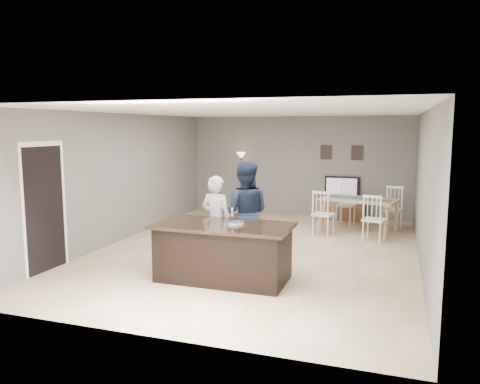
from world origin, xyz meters
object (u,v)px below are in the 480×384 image
(kitchen_island, at_px, (223,252))
(plate_stack, at_px, (236,223))
(tv_console, at_px, (341,208))
(television, at_px, (342,187))
(dining_table, at_px, (359,204))
(floor_lamp, at_px, (241,166))
(birthday_cake, at_px, (232,219))
(woman, at_px, (216,221))
(man, at_px, (245,213))

(kitchen_island, xyz_separation_m, plate_stack, (0.19, 0.06, 0.47))
(tv_console, height_order, television, television)
(dining_table, distance_m, floor_lamp, 3.67)
(plate_stack, xyz_separation_m, floor_lamp, (-1.76, 5.53, 0.41))
(tv_console, relative_size, birthday_cake, 5.09)
(floor_lamp, bearing_deg, tv_console, -0.41)
(dining_table, bearing_deg, plate_stack, -97.14)
(television, distance_m, birthday_cake, 5.59)
(tv_console, height_order, dining_table, dining_table)
(kitchen_island, bearing_deg, plate_stack, 16.38)
(television, height_order, dining_table, television)
(woman, height_order, birthday_cake, woman)
(plate_stack, relative_size, dining_table, 0.12)
(kitchen_island, distance_m, floor_lamp, 5.87)
(kitchen_island, distance_m, dining_table, 4.56)
(tv_console, relative_size, woman, 0.76)
(tv_console, xyz_separation_m, man, (-1.15, -4.66, 0.62))
(birthday_cake, relative_size, dining_table, 0.11)
(television, xyz_separation_m, woman, (-1.59, -4.95, -0.07))
(birthday_cake, distance_m, dining_table, 4.38)
(tv_console, relative_size, floor_lamp, 0.70)
(floor_lamp, bearing_deg, man, -70.81)
(tv_console, distance_m, television, 0.57)
(television, height_order, man, man)
(plate_stack, bearing_deg, man, 98.97)
(man, bearing_deg, woman, 16.67)
(man, height_order, floor_lamp, man)
(man, height_order, birthday_cake, man)
(man, bearing_deg, floor_lamp, -80.93)
(kitchen_island, relative_size, dining_table, 0.98)
(kitchen_island, distance_m, plate_stack, 0.51)
(dining_table, bearing_deg, kitchen_island, -99.13)
(kitchen_island, bearing_deg, birthday_cake, 59.64)
(dining_table, bearing_deg, birthday_cake, -98.81)
(man, relative_size, floor_lamp, 1.07)
(tv_console, xyz_separation_m, plate_stack, (-1.01, -5.51, 0.62))
(tv_console, bearing_deg, birthday_cake, -101.56)
(kitchen_island, relative_size, birthday_cake, 9.12)
(television, bearing_deg, birthday_cake, 78.58)
(birthday_cake, relative_size, floor_lamp, 0.14)
(woman, bearing_deg, television, -98.04)
(woman, xyz_separation_m, birthday_cake, (0.48, -0.53, 0.16))
(television, bearing_deg, floor_lamp, 1.03)
(woman, distance_m, birthday_cake, 0.74)
(kitchen_island, xyz_separation_m, man, (0.05, 0.91, 0.46))
(man, xyz_separation_m, dining_table, (1.70, 3.29, -0.27))
(birthday_cake, height_order, floor_lamp, floor_lamp)
(kitchen_island, bearing_deg, floor_lamp, 105.71)
(woman, relative_size, man, 0.86)
(birthday_cake, bearing_deg, woman, 132.07)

